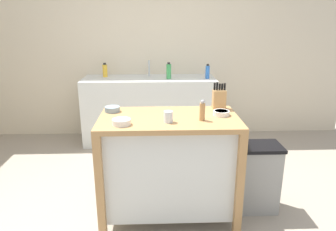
{
  "coord_description": "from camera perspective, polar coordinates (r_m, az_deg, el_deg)",
  "views": [
    {
      "loc": [
        0.1,
        -2.32,
        1.68
      ],
      "look_at": [
        0.2,
        0.29,
        0.87
      ],
      "focal_mm": 33.38,
      "sensor_mm": 36.0,
      "label": 1
    }
  ],
  "objects": [
    {
      "name": "sink_faucet",
      "position": [
        4.41,
        -3.5,
        8.6
      ],
      "size": [
        0.02,
        0.02,
        0.22
      ],
      "color": "#B7BCC1",
      "rests_on": "sink_counter"
    },
    {
      "name": "bowl_ceramic_small",
      "position": [
        2.36,
        -8.5,
        -1.13
      ],
      "size": [
        0.14,
        0.14,
        0.04
      ],
      "color": "silver",
      "rests_on": "kitchen_island"
    },
    {
      "name": "bottle_hand_soap",
      "position": [
        4.26,
        7.23,
        7.92
      ],
      "size": [
        0.06,
        0.06,
        0.2
      ],
      "color": "blue",
      "rests_on": "sink_counter"
    },
    {
      "name": "ground_plane",
      "position": [
        2.87,
        -3.96,
        -18.65
      ],
      "size": [
        6.79,
        6.79,
        0.0
      ],
      "primitive_type": "plane",
      "color": "gray",
      "rests_on": "ground"
    },
    {
      "name": "pepper_grinder",
      "position": [
        2.44,
        6.28,
        0.86
      ],
      "size": [
        0.04,
        0.04,
        0.17
      ],
      "color": "#AD7F4C",
      "rests_on": "kitchen_island"
    },
    {
      "name": "bottle_dish_soap",
      "position": [
        4.44,
        -11.43,
        8.06
      ],
      "size": [
        0.06,
        0.06,
        0.19
      ],
      "color": "yellow",
      "rests_on": "sink_counter"
    },
    {
      "name": "sink_counter",
      "position": [
        4.39,
        -3.41,
        1.07
      ],
      "size": [
        1.8,
        0.6,
        0.91
      ],
      "color": "silver",
      "rests_on": "ground"
    },
    {
      "name": "trash_bin",
      "position": [
        2.98,
        16.12,
        -10.75
      ],
      "size": [
        0.36,
        0.28,
        0.63
      ],
      "color": "gray",
      "rests_on": "ground"
    },
    {
      "name": "knife_block",
      "position": [
        2.77,
        9.3,
        3.01
      ],
      "size": [
        0.11,
        0.09,
        0.24
      ],
      "color": "tan",
      "rests_on": "kitchen_island"
    },
    {
      "name": "bowl_ceramic_wide",
      "position": [
        2.61,
        9.7,
        0.48
      ],
      "size": [
        0.13,
        0.13,
        0.04
      ],
      "color": "silver",
      "rests_on": "kitchen_island"
    },
    {
      "name": "wall_back",
      "position": [
        4.59,
        -3.48,
        12.49
      ],
      "size": [
        5.79,
        0.1,
        2.6
      ],
      "primitive_type": "cube",
      "color": "beige",
      "rests_on": "ground"
    },
    {
      "name": "bowl_stoneware_deep",
      "position": [
        2.71,
        -10.13,
        1.18
      ],
      "size": [
        0.13,
        0.13,
        0.04
      ],
      "color": "gray",
      "rests_on": "kitchen_island"
    },
    {
      "name": "bottle_spray_cleaner",
      "position": [
        4.21,
        0.14,
        8.1
      ],
      "size": [
        0.06,
        0.06,
        0.22
      ],
      "color": "green",
      "rests_on": "sink_counter"
    },
    {
      "name": "kitchen_island",
      "position": [
        2.68,
        0.16,
        -8.56
      ],
      "size": [
        1.14,
        0.64,
        0.92
      ],
      "color": "#AD7F4C",
      "rests_on": "ground"
    },
    {
      "name": "drinking_cup",
      "position": [
        2.39,
        0.07,
        -0.23
      ],
      "size": [
        0.07,
        0.07,
        0.09
      ],
      "color": "silver",
      "rests_on": "kitchen_island"
    }
  ]
}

